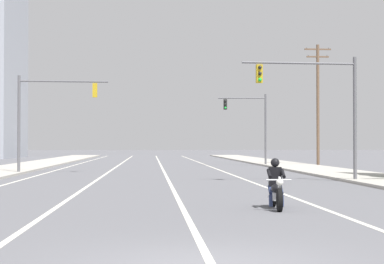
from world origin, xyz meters
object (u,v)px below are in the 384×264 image
(motorcycle_with_rider, at_px, (276,188))
(traffic_signal_near_left, at_px, (46,108))
(traffic_signal_mid_right, at_px, (252,119))
(utility_pole_right_far, at_px, (318,101))
(traffic_signal_near_right, at_px, (322,98))

(motorcycle_with_rider, relative_size, traffic_signal_near_left, 0.35)
(motorcycle_with_rider, distance_m, traffic_signal_mid_right, 38.16)
(traffic_signal_near_left, distance_m, utility_pole_right_far, 25.37)
(traffic_signal_near_right, xyz_separation_m, utility_pole_right_far, (6.03, 24.19, 1.47))
(traffic_signal_near_right, xyz_separation_m, traffic_signal_mid_right, (0.35, 24.55, -0.10))
(traffic_signal_near_right, distance_m, traffic_signal_mid_right, 24.55)
(traffic_signal_near_left, bearing_deg, utility_pole_right_far, 33.62)
(traffic_signal_near_right, distance_m, utility_pole_right_far, 24.97)
(motorcycle_with_rider, relative_size, utility_pole_right_far, 0.21)
(motorcycle_with_rider, distance_m, traffic_signal_near_right, 14.41)
(motorcycle_with_rider, bearing_deg, traffic_signal_near_left, 113.74)
(motorcycle_with_rider, relative_size, traffic_signal_near_right, 0.35)
(utility_pole_right_far, bearing_deg, traffic_signal_near_right, -104.00)
(motorcycle_with_rider, xyz_separation_m, traffic_signal_near_left, (-10.23, 23.26, 3.56))
(traffic_signal_near_right, height_order, traffic_signal_near_left, same)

